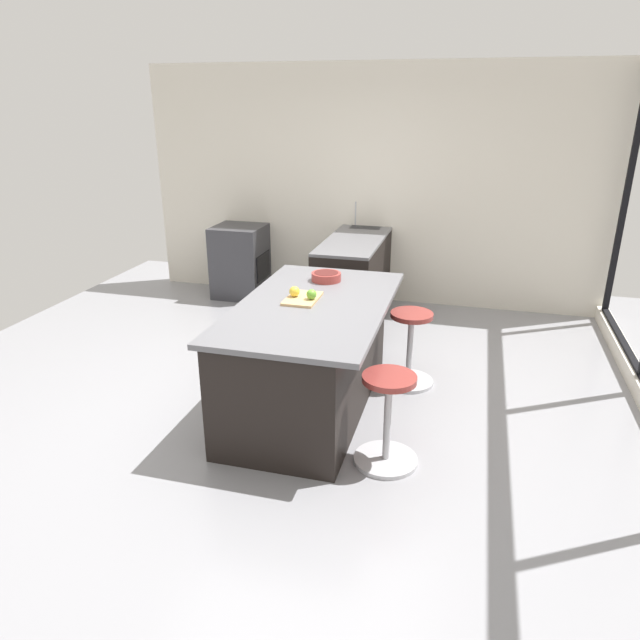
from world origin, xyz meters
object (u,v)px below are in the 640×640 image
object	(u,v)px
stool_by_window	(410,350)
apple_yellow	(294,291)
oven_range	(240,261)
cutting_board	(302,299)
apple_green	(312,294)
stool_middle	(387,422)
fruit_bowl	(326,276)
kitchen_island	(308,355)

from	to	relation	value
stool_by_window	apple_yellow	distance (m)	1.20
oven_range	cutting_board	bearing A→B (deg)	32.41
apple_yellow	apple_green	distance (m)	0.15
stool_middle	cutting_board	bearing A→B (deg)	-130.05
stool_by_window	stool_middle	distance (m)	1.22
apple_green	fruit_bowl	world-z (taller)	apple_green
stool_by_window	fruit_bowl	xyz separation A→B (m)	(0.03, -0.74, 0.62)
oven_range	cutting_board	distance (m)	2.94
kitchen_island	stool_middle	distance (m)	0.96
kitchen_island	apple_green	distance (m)	0.50
stool_by_window	apple_yellow	xyz separation A→B (m)	(0.56, -0.85, 0.64)
kitchen_island	fruit_bowl	world-z (taller)	fruit_bowl
apple_yellow	cutting_board	bearing A→B (deg)	86.52
kitchen_island	apple_green	bearing A→B (deg)	137.69
stool_by_window	apple_green	distance (m)	1.12
cutting_board	apple_yellow	size ratio (longest dim) A/B	4.40
apple_yellow	apple_green	bearing A→B (deg)	78.94
oven_range	fruit_bowl	distance (m)	2.55
kitchen_island	cutting_board	world-z (taller)	cutting_board
cutting_board	fruit_bowl	world-z (taller)	fruit_bowl
oven_range	apple_yellow	world-z (taller)	apple_yellow
stool_middle	apple_yellow	world-z (taller)	apple_yellow
stool_by_window	cutting_board	distance (m)	1.13
stool_by_window	stool_middle	xyz separation A→B (m)	(1.22, 0.00, 0.00)
cutting_board	apple_green	xyz separation A→B (m)	(0.02, 0.08, 0.05)
oven_range	fruit_bowl	bearing A→B (deg)	39.94
stool_by_window	apple_green	world-z (taller)	apple_green
stool_middle	fruit_bowl	distance (m)	1.53
cutting_board	fruit_bowl	xyz separation A→B (m)	(-0.53, 0.05, 0.03)
oven_range	kitchen_island	distance (m)	2.98
stool_middle	apple_green	xyz separation A→B (m)	(-0.64, -0.71, 0.64)
stool_middle	apple_yellow	distance (m)	1.26
kitchen_island	stool_by_window	distance (m)	0.96
oven_range	stool_middle	distance (m)	3.90
fruit_bowl	apple_yellow	bearing A→B (deg)	-12.24
apple_yellow	stool_by_window	bearing A→B (deg)	123.20
apple_green	stool_middle	bearing A→B (deg)	47.98
cutting_board	stool_middle	bearing A→B (deg)	49.95
apple_green	fruit_bowl	size ratio (longest dim) A/B	0.31
oven_range	stool_by_window	world-z (taller)	oven_range
kitchen_island	cutting_board	size ratio (longest dim) A/B	5.40
stool_middle	cutting_board	distance (m)	1.19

